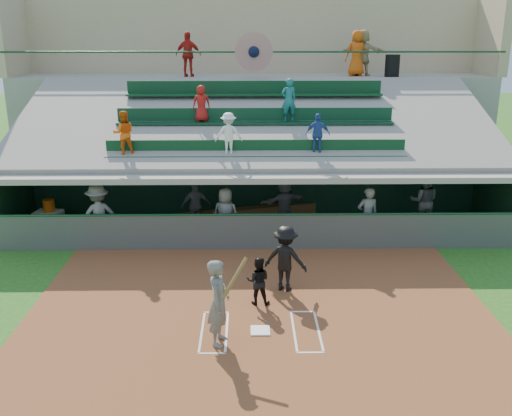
{
  "coord_description": "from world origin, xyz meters",
  "views": [
    {
      "loc": [
        -0.27,
        -11.28,
        6.43
      ],
      "look_at": [
        -0.04,
        3.5,
        1.8
      ],
      "focal_mm": 40.0,
      "sensor_mm": 36.0,
      "label": 1
    }
  ],
  "objects_px": {
    "home_plate": "(260,330)",
    "batter_at_plate": "(219,302)",
    "catcher": "(258,281)",
    "trash_bin": "(392,66)",
    "white_table": "(49,222)",
    "water_cooler": "(49,205)"
  },
  "relations": [
    {
      "from": "trash_bin",
      "to": "white_table",
      "type": "bearing_deg",
      "value": -154.75
    },
    {
      "from": "batter_at_plate",
      "to": "water_cooler",
      "type": "height_order",
      "value": "batter_at_plate"
    },
    {
      "from": "home_plate",
      "to": "white_table",
      "type": "height_order",
      "value": "white_table"
    },
    {
      "from": "white_table",
      "to": "water_cooler",
      "type": "xyz_separation_m",
      "value": [
        0.04,
        0.04,
        0.55
      ]
    },
    {
      "from": "home_plate",
      "to": "trash_bin",
      "type": "height_order",
      "value": "trash_bin"
    },
    {
      "from": "batter_at_plate",
      "to": "white_table",
      "type": "xyz_separation_m",
      "value": [
        -5.92,
        7.01,
        -0.57
      ]
    },
    {
      "from": "catcher",
      "to": "white_table",
      "type": "distance_m",
      "value": 8.54
    },
    {
      "from": "catcher",
      "to": "water_cooler",
      "type": "height_order",
      "value": "catcher"
    },
    {
      "from": "trash_bin",
      "to": "water_cooler",
      "type": "bearing_deg",
      "value": -154.85
    },
    {
      "from": "white_table",
      "to": "water_cooler",
      "type": "relative_size",
      "value": 2.21
    },
    {
      "from": "catcher",
      "to": "trash_bin",
      "type": "xyz_separation_m",
      "value": [
        5.65,
        11.05,
        4.42
      ]
    },
    {
      "from": "water_cooler",
      "to": "white_table",
      "type": "bearing_deg",
      "value": -130.5
    },
    {
      "from": "home_plate",
      "to": "batter_at_plate",
      "type": "distance_m",
      "value": 1.37
    },
    {
      "from": "home_plate",
      "to": "batter_at_plate",
      "type": "height_order",
      "value": "batter_at_plate"
    },
    {
      "from": "home_plate",
      "to": "trash_bin",
      "type": "distance_m",
      "value": 14.51
    },
    {
      "from": "water_cooler",
      "to": "catcher",
      "type": "bearing_deg",
      "value": -37.83
    },
    {
      "from": "batter_at_plate",
      "to": "catcher",
      "type": "bearing_deg",
      "value": 64.76
    },
    {
      "from": "batter_at_plate",
      "to": "white_table",
      "type": "relative_size",
      "value": 2.34
    },
    {
      "from": "water_cooler",
      "to": "trash_bin",
      "type": "relative_size",
      "value": 0.43
    },
    {
      "from": "water_cooler",
      "to": "trash_bin",
      "type": "height_order",
      "value": "trash_bin"
    },
    {
      "from": "batter_at_plate",
      "to": "catcher",
      "type": "relative_size",
      "value": 1.62
    },
    {
      "from": "home_plate",
      "to": "water_cooler",
      "type": "height_order",
      "value": "water_cooler"
    }
  ]
}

